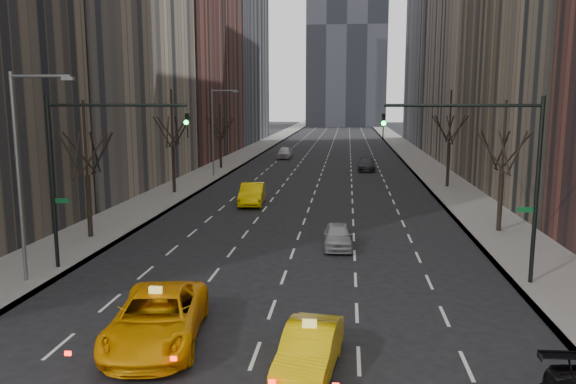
% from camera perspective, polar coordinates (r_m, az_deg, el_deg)
% --- Properties ---
extents(sidewalk_left, '(4.50, 320.00, 0.15)m').
position_cam_1_polar(sidewalk_left, '(84.14, -4.27, 3.89)').
color(sidewalk_left, slate).
rests_on(sidewalk_left, ground).
extents(sidewalk_right, '(4.50, 320.00, 0.15)m').
position_cam_1_polar(sidewalk_right, '(83.33, 12.58, 3.64)').
color(sidewalk_right, slate).
rests_on(sidewalk_right, ground).
extents(tree_lw_b, '(3.36, 3.50, 7.82)m').
position_cam_1_polar(tree_lw_b, '(34.08, -19.72, 1.60)').
color(tree_lw_b, black).
rests_on(tree_lw_b, ground).
extents(tree_lw_c, '(3.36, 3.50, 8.74)m').
position_cam_1_polar(tree_lw_c, '(48.87, -11.61, 4.50)').
color(tree_lw_c, black).
rests_on(tree_lw_c, ground).
extents(tree_lw_d, '(3.36, 3.50, 7.36)m').
position_cam_1_polar(tree_lw_d, '(66.23, -6.88, 5.42)').
color(tree_lw_d, black).
rests_on(tree_lw_d, ground).
extents(tree_rw_b, '(3.36, 3.50, 7.82)m').
position_cam_1_polar(tree_rw_b, '(35.87, 20.91, 1.89)').
color(tree_rw_b, black).
rests_on(tree_rw_b, ground).
extents(tree_rw_c, '(3.36, 3.50, 8.74)m').
position_cam_1_polar(tree_rw_c, '(53.36, 16.04, 4.71)').
color(tree_rw_c, black).
rests_on(tree_rw_c, ground).
extents(traffic_mast_left, '(6.69, 0.39, 8.00)m').
position_cam_1_polar(traffic_mast_left, '(27.27, -19.88, 3.54)').
color(traffic_mast_left, black).
rests_on(traffic_mast_left, ground).
extents(traffic_mast_right, '(6.69, 0.39, 8.00)m').
position_cam_1_polar(traffic_mast_right, '(25.33, 20.50, 3.11)').
color(traffic_mast_right, black).
rests_on(traffic_mast_right, ground).
extents(streetlight_near, '(2.83, 0.22, 9.00)m').
position_cam_1_polar(streetlight_near, '(26.34, -25.18, 3.31)').
color(streetlight_near, slate).
rests_on(streetlight_near, ground).
extents(streetlight_far, '(2.83, 0.22, 9.00)m').
position_cam_1_polar(streetlight_far, '(59.05, -7.34, 6.94)').
color(streetlight_far, slate).
rests_on(streetlight_far, ground).
extents(taxi_suv, '(3.61, 6.43, 1.70)m').
position_cam_1_polar(taxi_suv, '(19.49, -13.15, -12.35)').
color(taxi_suv, '#F8A105').
rests_on(taxi_suv, ground).
extents(taxi_sedan, '(2.00, 4.43, 1.41)m').
position_cam_1_polar(taxi_sedan, '(17.16, 2.18, -15.72)').
color(taxi_sedan, '#DDB004').
rests_on(taxi_sedan, ground).
extents(silver_sedan_ahead, '(1.70, 3.94, 1.32)m').
position_cam_1_polar(silver_sedan_ahead, '(30.81, 5.10, -4.44)').
color(silver_sedan_ahead, gray).
rests_on(silver_sedan_ahead, ground).
extents(far_taxi, '(2.10, 5.09, 1.64)m').
position_cam_1_polar(far_taxi, '(43.38, -3.65, -0.20)').
color(far_taxi, yellow).
rests_on(far_taxi, ground).
extents(far_suv_grey, '(2.17, 5.00, 1.43)m').
position_cam_1_polar(far_suv_grey, '(65.04, 8.00, 2.81)').
color(far_suv_grey, '#2E2E33').
rests_on(far_suv_grey, ground).
extents(far_car_white, '(1.91, 4.70, 1.60)m').
position_cam_1_polar(far_car_white, '(78.01, -0.32, 4.02)').
color(far_car_white, silver).
rests_on(far_car_white, ground).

